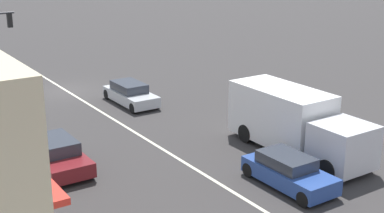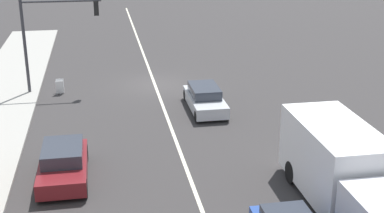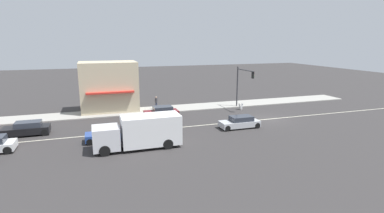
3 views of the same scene
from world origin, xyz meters
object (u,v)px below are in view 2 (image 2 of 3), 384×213
warning_aframe_sign (60,87)px  delivery_truck (344,171)px  traffic_signal_main (49,28)px  sedan_silver (205,99)px  sedan_maroon (63,164)px

warning_aframe_sign → delivery_truck: 18.79m
traffic_signal_main → delivery_truck: bearing=125.4°
traffic_signal_main → delivery_truck: traffic_signal_main is taller
delivery_truck → sedan_silver: delivery_truck is taller
warning_aframe_sign → delivery_truck: bearing=125.0°
traffic_signal_main → warning_aframe_sign: bearing=141.6°
sedan_silver → sedan_maroon: sedan_maroon is taller
delivery_truck → sedan_maroon: (10.00, -4.10, -0.81)m
traffic_signal_main → sedan_maroon: (-1.12, 11.56, -3.24)m
traffic_signal_main → delivery_truck: size_ratio=0.75×
delivery_truck → sedan_silver: bearing=-75.9°
traffic_signal_main → sedan_maroon: bearing=95.6°
warning_aframe_sign → sedan_silver: 9.03m
traffic_signal_main → sedan_maroon: traffic_signal_main is taller
warning_aframe_sign → delivery_truck: delivery_truck is taller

